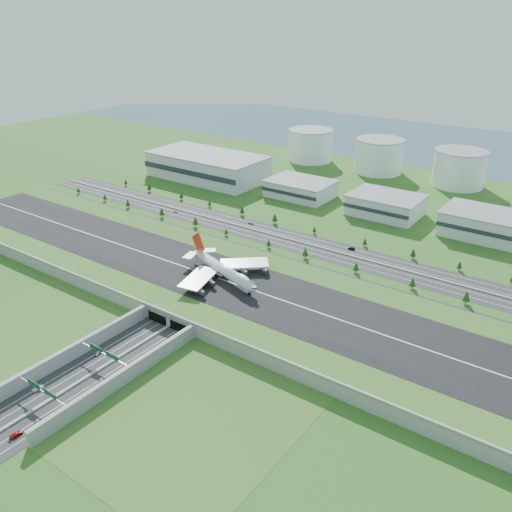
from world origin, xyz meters
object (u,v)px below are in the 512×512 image
Objects in this scene: fuel_tank_a at (311,145)px; car_0 at (98,353)px; car_7 at (250,223)px; boeing_747 at (224,270)px; car_5 at (351,248)px; car_1 at (38,388)px; car_3 at (16,434)px; car_4 at (176,212)px; car_2 at (154,351)px.

fuel_tank_a reaches higher than car_0.
fuel_tank_a is 215.38m from car_7.
boeing_747 is 111.14m from car_5.
car_0 is at bearing 24.73° from car_7.
boeing_747 is 13.45× the size of car_1.
car_3 is 1.46× the size of car_4.
car_3 is (127.93, -459.10, -16.56)m from fuel_tank_a.
car_2 is 76.51m from car_3.
fuel_tank_a reaches higher than boeing_747.
boeing_747 is 13.60× the size of car_5.
car_7 is (-64.34, 253.99, -0.01)m from car_3.
car_2 is 211.02m from car_4.
car_1 is 0.92× the size of car_7.
car_1 is 242.62m from car_4.
car_4 is at bearing -59.59° from car_3.
car_1 reaches higher than car_7.
car_5 is (160.50, 17.41, 0.17)m from car_4.
car_3 is (18.96, -58.33, 0.09)m from car_0.
boeing_747 reaches higher than car_3.
car_2 is at bearing 32.55° from car_7.
car_3 reaches higher than car_0.
car_7 reaches higher than car_4.
car_3 is at bearing -38.84° from car_1.
car_2 is 1.16× the size of car_5.
boeing_747 is 151.07m from car_4.
car_7 is at bearing 112.97° from car_1.
boeing_747 is 12.33× the size of car_7.
car_2 is at bearing -91.37° from car_3.
car_2 is at bearing -71.06° from fuel_tank_a.
car_1 is 235.13m from car_7.
car_0 is 28.75m from car_2.
boeing_747 is at bearing 97.74° from car_1.
car_3 is 256.35m from car_5.
car_5 reaches higher than car_3.
car_2 is (22.34, 18.10, 0.09)m from car_0.
fuel_tank_a reaches higher than car_1.
car_3 is (19.04, -23.27, -0.02)m from car_1.
car_1 is 236.23m from car_5.
car_0 is at bearing -30.65° from car_5.
boeing_747 is at bearing -94.37° from car_2.
car_0 is (-9.12, -92.70, -13.39)m from boeing_747.
car_1 is (-0.08, -35.07, 0.12)m from car_0.
car_1 reaches higher than car_3.
car_4 is (-133.01, 237.45, -0.16)m from car_3.
boeing_747 is 12.20× the size of car_3.
boeing_747 is 17.77× the size of car_4.
fuel_tank_a is 476.88m from car_3.
fuel_tank_a is 222.34m from car_4.
car_3 is at bearing 73.06° from car_2.
fuel_tank_a is at bearing -160.08° from car_5.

